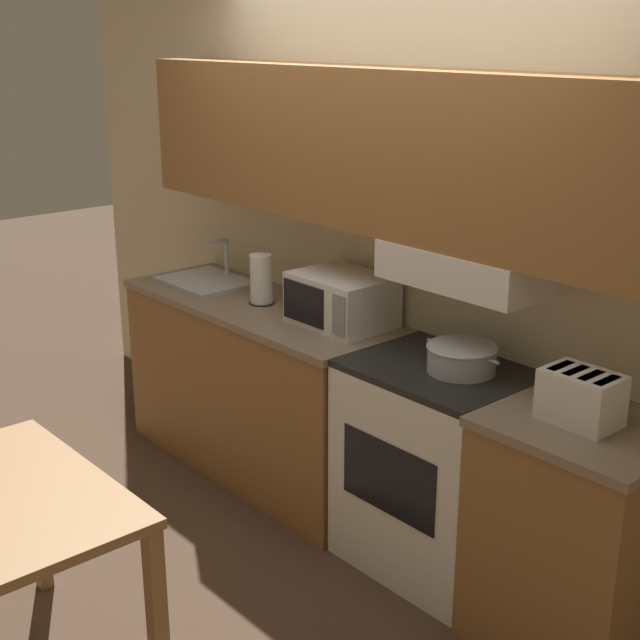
# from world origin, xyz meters

# --- Properties ---
(ground_plane) EXTENTS (16.00, 16.00, 0.00)m
(ground_plane) POSITION_xyz_m (0.00, 0.00, 0.00)
(ground_plane) COLOR #4C3828
(wall_back) EXTENTS (5.48, 0.38, 2.55)m
(wall_back) POSITION_xyz_m (0.01, -0.07, 1.51)
(wall_back) COLOR beige
(wall_back) RESTS_ON ground_plane
(lower_counter_main) EXTENTS (1.68, 0.61, 0.92)m
(lower_counter_main) POSITION_xyz_m (-0.71, -0.29, 0.46)
(lower_counter_main) COLOR #936033
(lower_counter_main) RESTS_ON ground_plane
(lower_counter_right_stub) EXTENTS (0.67, 0.61, 0.92)m
(lower_counter_right_stub) POSITION_xyz_m (1.21, -0.29, 0.46)
(lower_counter_right_stub) COLOR #936033
(lower_counter_right_stub) RESTS_ON ground_plane
(stove_range) EXTENTS (0.74, 0.58, 0.92)m
(stove_range) POSITION_xyz_m (0.50, -0.29, 0.46)
(stove_range) COLOR white
(stove_range) RESTS_ON ground_plane
(cooking_pot) EXTENTS (0.37, 0.29, 0.11)m
(cooking_pot) POSITION_xyz_m (0.59, -0.25, 0.98)
(cooking_pot) COLOR #B7BABF
(cooking_pot) RESTS_ON stove_range
(microwave) EXTENTS (0.45, 0.35, 0.24)m
(microwave) POSITION_xyz_m (-0.18, -0.21, 1.05)
(microwave) COLOR white
(microwave) RESTS_ON lower_counter_main
(toaster) EXTENTS (0.28, 0.19, 0.19)m
(toaster) POSITION_xyz_m (1.19, -0.32, 1.02)
(toaster) COLOR white
(toaster) RESTS_ON lower_counter_right_stub
(sink_basin) EXTENTS (0.48, 0.38, 0.23)m
(sink_basin) POSITION_xyz_m (-1.19, -0.29, 0.94)
(sink_basin) COLOR #B7BABF
(sink_basin) RESTS_ON lower_counter_main
(paper_towel_roll) EXTENTS (0.13, 0.13, 0.25)m
(paper_towel_roll) POSITION_xyz_m (-0.70, -0.29, 1.05)
(paper_towel_roll) COLOR black
(paper_towel_roll) RESTS_ON lower_counter_main
(dining_table) EXTENTS (1.02, 0.70, 0.75)m
(dining_table) POSITION_xyz_m (0.02, -1.97, 0.63)
(dining_table) COLOR #9E7042
(dining_table) RESTS_ON ground_plane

